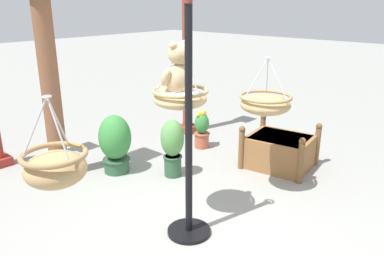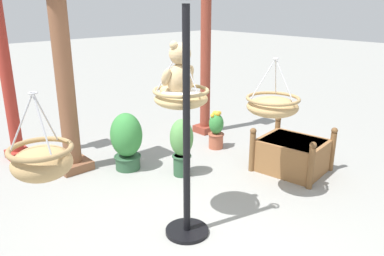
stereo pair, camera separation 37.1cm
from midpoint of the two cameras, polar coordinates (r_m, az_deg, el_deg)
name	(u,v)px [view 2 (the right image)]	position (r m, az deg, el deg)	size (l,w,h in m)	color
ground_plane	(199,225)	(4.20, 3.62, -14.24)	(40.00, 40.00, 0.00)	gray
display_pole_central	(187,171)	(3.74, 2.07, -6.39)	(0.44, 0.44, 2.29)	black
hanging_basket_with_teddy	(181,97)	(3.79, 1.17, 4.57)	(0.56, 0.56, 0.60)	tan
teddy_bear	(179,73)	(3.76, 0.93, 8.12)	(0.38, 0.33, 0.54)	tan
hanging_basket_left_high	(42,161)	(2.76, -17.82, -4.73)	(0.44, 0.44, 0.62)	tan
hanging_basket_right_low	(273,105)	(4.45, 14.19, 3.22)	(0.60, 0.60, 0.65)	tan
greenhouse_pillar_left	(206,57)	(6.65, 3.65, 10.48)	(0.33, 0.33, 2.80)	brown
greenhouse_pillar_right	(65,84)	(5.28, -16.37, 6.20)	(0.45, 0.45, 2.52)	brown
greenhouse_pillar_far_back	(6,75)	(5.99, -24.20, 7.11)	(0.33, 0.33, 2.60)	#9E2D23
wooden_planter_box	(292,154)	(5.54, 16.45, -3.71)	(0.92, 1.02, 0.63)	olive
potted_plant_fern_front	(216,130)	(6.13, 5.33, -0.38)	(0.26, 0.26, 0.62)	#AD563D
potted_plant_bushy_green	(182,145)	(5.11, 0.53, -2.51)	(0.31, 0.31, 0.79)	#2D5638
potted_plant_small_succulent	(127,140)	(5.35, -7.72, -1.82)	(0.44, 0.44, 0.81)	#2D5638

